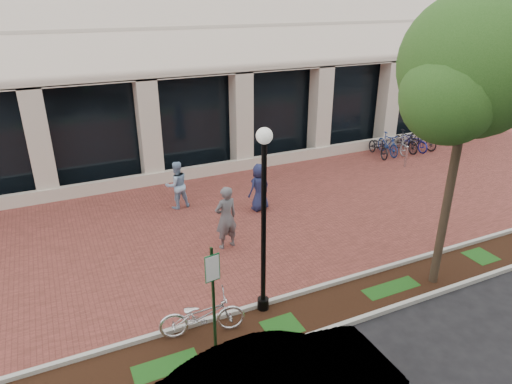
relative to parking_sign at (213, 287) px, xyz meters
name	(u,v)px	position (x,y,z in m)	size (l,w,h in m)	color
ground	(245,220)	(3.09, 5.40, -1.61)	(120.00, 120.00, 0.00)	black
brick_plaza	(245,220)	(3.09, 5.40, -1.60)	(40.00, 9.00, 0.01)	brown
planting_strip	(331,307)	(3.09, 0.15, -1.60)	(40.00, 1.50, 0.01)	black
curb_plaza_side	(315,289)	(3.09, 0.90, -1.55)	(40.00, 0.12, 0.12)	#B7B7AC
curb_street_side	(349,323)	(3.09, -0.60, -1.55)	(40.00, 0.12, 0.12)	#B7B7AC
parking_sign	(213,287)	(0.00, 0.00, 0.00)	(0.34, 0.07, 2.54)	#123315
lamppost	(264,215)	(1.54, 0.80, 0.99)	(0.36, 0.36, 4.61)	black
street_tree	(471,75)	(6.28, -0.06, 3.87)	(3.92, 3.27, 7.33)	#483A29
locked_bicycle	(202,315)	(-0.09, 0.59, -1.10)	(0.68, 1.95, 1.02)	silver
pedestrian_left	(226,218)	(1.84, 3.97, -0.61)	(0.73, 0.48, 2.00)	#5B5A5F
pedestrian_mid	(177,185)	(1.29, 7.36, -0.73)	(0.86, 0.67, 1.76)	#8EB0D4
pedestrian_right	(260,187)	(3.89, 5.94, -0.74)	(0.85, 0.55, 1.73)	#1F254D
bollard	(406,156)	(11.71, 7.16, -1.10)	(0.12, 0.12, 1.00)	#B1B1B6
bike_rack_cluster	(401,142)	(12.93, 8.87, -1.11)	(3.54, 1.90, 1.06)	black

